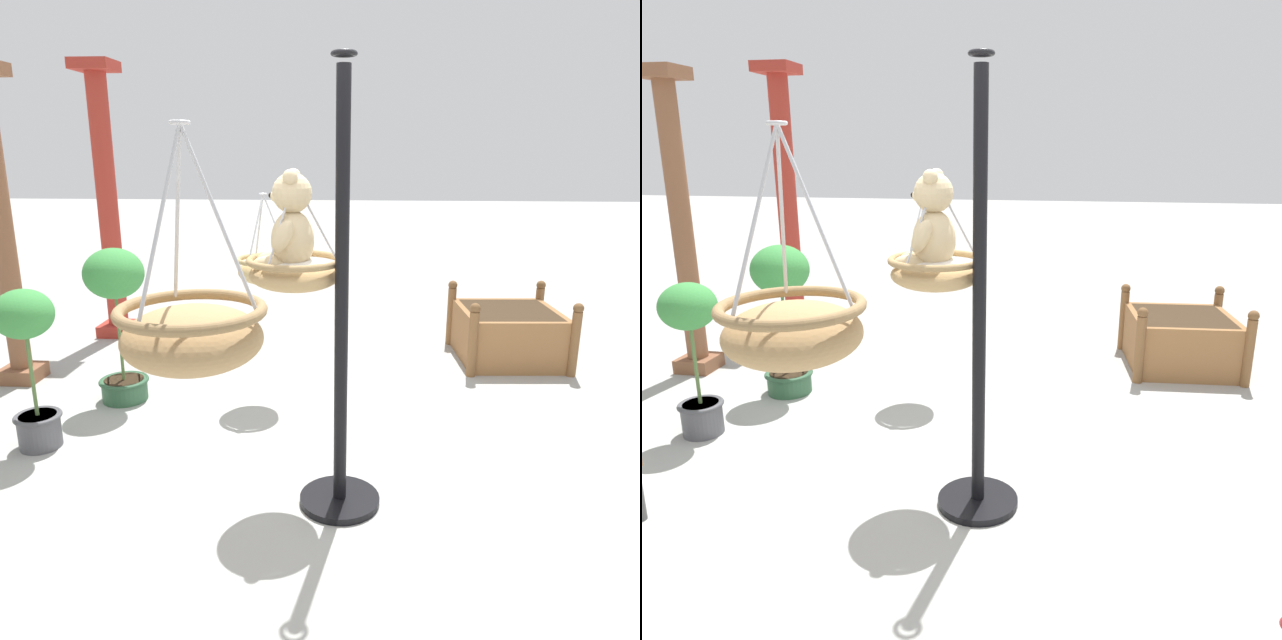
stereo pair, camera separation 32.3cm
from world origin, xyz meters
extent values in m
plane|color=#9E9E99|center=(0.00, 0.00, 0.00)|extent=(40.00, 40.00, 0.00)
cylinder|color=black|center=(-0.22, -0.04, 1.13)|extent=(0.07, 0.07, 2.26)
cylinder|color=black|center=(-0.22, -0.04, 0.02)|extent=(0.44, 0.44, 0.04)
torus|color=black|center=(-0.22, -0.04, 2.30)|extent=(0.12, 0.12, 0.02)
ellipsoid|color=tan|center=(-0.07, 0.21, 1.25)|extent=(0.48, 0.48, 0.16)
torus|color=#97794E|center=(-0.07, 0.21, 1.33)|extent=(0.51, 0.51, 0.04)
ellipsoid|color=silver|center=(-0.07, 0.21, 1.27)|extent=(0.42, 0.42, 0.13)
cylinder|color=#B7B7BC|center=(0.03, 0.27, 1.53)|extent=(0.21, 0.13, 0.42)
cylinder|color=#B7B7BC|center=(-0.17, 0.27, 1.53)|extent=(0.21, 0.13, 0.42)
cylinder|color=#B7B7BC|center=(-0.07, 0.10, 1.53)|extent=(0.01, 0.23, 0.42)
torus|color=#B7B7BC|center=(-0.07, 0.21, 1.74)|extent=(0.06, 0.06, 0.01)
ellipsoid|color=#D1B789|center=(-0.07, 0.22, 1.43)|extent=(0.26, 0.22, 0.31)
sphere|color=#D1B789|center=(-0.07, 0.22, 1.67)|extent=(0.22, 0.22, 0.20)
ellipsoid|color=beige|center=(-0.07, 0.30, 1.66)|extent=(0.10, 0.08, 0.06)
sphere|color=black|center=(-0.07, 0.33, 1.66)|extent=(0.03, 0.03, 0.03)
sphere|color=#D1B789|center=(-0.14, 0.22, 1.75)|extent=(0.08, 0.08, 0.08)
sphere|color=#D1B789|center=(0.00, 0.22, 1.75)|extent=(0.08, 0.08, 0.08)
ellipsoid|color=#D1B789|center=(-0.21, 0.26, 1.47)|extent=(0.08, 0.15, 0.20)
ellipsoid|color=#D1B789|center=(0.07, 0.26, 1.47)|extent=(0.08, 0.15, 0.20)
ellipsoid|color=#D1B789|center=(-0.14, 0.34, 1.32)|extent=(0.10, 0.18, 0.10)
ellipsoid|color=#D1B789|center=(0.00, 0.34, 1.32)|extent=(0.10, 0.18, 0.10)
ellipsoid|color=#A37F51|center=(-1.41, 0.39, 1.32)|extent=(0.44, 0.44, 0.20)
torus|color=olive|center=(-1.41, 0.39, 1.41)|extent=(0.46, 0.46, 0.04)
cylinder|color=#B7B7BC|center=(-1.32, 0.44, 1.68)|extent=(0.19, 0.12, 0.55)
cylinder|color=#B7B7BC|center=(-1.50, 0.44, 1.68)|extent=(0.19, 0.12, 0.55)
cylinder|color=#B7B7BC|center=(-1.41, 0.29, 1.68)|extent=(0.01, 0.21, 0.55)
torus|color=#B7B7BC|center=(-1.41, 0.39, 1.96)|extent=(0.06, 0.06, 0.01)
ellipsoid|color=tan|center=(1.24, 0.58, 1.00)|extent=(0.40, 0.40, 0.20)
torus|color=tan|center=(1.24, 0.58, 1.09)|extent=(0.43, 0.43, 0.04)
cylinder|color=#B7B7BC|center=(1.32, 0.63, 1.33)|extent=(0.18, 0.11, 0.49)
cylinder|color=#B7B7BC|center=(1.16, 0.63, 1.33)|extent=(0.18, 0.11, 0.49)
cylinder|color=#B7B7BC|center=(1.24, 0.49, 1.33)|extent=(0.01, 0.20, 0.49)
torus|color=#B7B7BC|center=(1.24, 0.58, 1.57)|extent=(0.06, 0.06, 0.01)
cylinder|color=#9E2D23|center=(2.77, 2.39, 1.29)|extent=(0.20, 0.20, 2.59)
cube|color=#9E2D23|center=(2.77, 2.39, 0.06)|extent=(0.36, 0.36, 0.12)
cube|color=#9E2D23|center=(2.77, 2.39, 2.64)|extent=(0.38, 0.38, 0.10)
cylinder|color=brown|center=(1.44, 2.70, 1.20)|extent=(0.17, 0.17, 2.41)
cube|color=brown|center=(1.44, 2.70, 0.06)|extent=(0.31, 0.31, 0.12)
cube|color=olive|center=(2.25, -1.50, 0.24)|extent=(0.94, 0.92, 0.47)
cube|color=#382819|center=(2.25, -1.50, 0.44)|extent=(0.83, 0.81, 0.06)
cylinder|color=brown|center=(1.78, -1.10, 0.29)|extent=(0.08, 0.08, 0.57)
cylinder|color=brown|center=(2.66, -1.04, 0.29)|extent=(0.08, 0.08, 0.57)
cylinder|color=brown|center=(1.83, -1.96, 0.29)|extent=(0.08, 0.08, 0.57)
cylinder|color=brown|center=(2.72, -1.90, 0.29)|extent=(0.08, 0.08, 0.57)
sphere|color=brown|center=(1.78, -1.10, 0.60)|extent=(0.09, 0.09, 0.09)
sphere|color=brown|center=(2.66, -1.04, 0.60)|extent=(0.09, 0.09, 0.09)
sphere|color=brown|center=(1.83, -1.96, 0.60)|extent=(0.09, 0.09, 0.09)
sphere|color=brown|center=(2.72, -1.90, 0.60)|extent=(0.09, 0.09, 0.09)
cylinder|color=#2D5638|center=(1.09, 1.68, 0.08)|extent=(0.34, 0.34, 0.17)
torus|color=#294E32|center=(1.09, 1.68, 0.16)|extent=(0.38, 0.38, 0.03)
cylinder|color=#382819|center=(1.09, 1.68, 0.15)|extent=(0.30, 0.30, 0.03)
cylinder|color=#4C6B38|center=(1.09, 1.68, 0.50)|extent=(0.02, 0.02, 0.66)
ellipsoid|color=#38843D|center=(1.09, 1.68, 1.00)|extent=(0.44, 0.44, 0.37)
cylinder|color=#4C4C51|center=(0.31, 1.95, 0.11)|extent=(0.27, 0.27, 0.22)
torus|color=#444449|center=(0.31, 1.95, 0.21)|extent=(0.30, 0.30, 0.03)
cylinder|color=#382819|center=(0.31, 1.95, 0.21)|extent=(0.24, 0.24, 0.03)
cylinder|color=#4C6B38|center=(0.31, 1.95, 0.49)|extent=(0.02, 0.02, 0.53)
ellipsoid|color=#38843D|center=(0.31, 1.95, 0.90)|extent=(0.37, 0.37, 0.31)
camera|label=1|loc=(-3.13, -0.12, 1.89)|focal=33.63mm
camera|label=2|loc=(-3.09, -0.44, 1.89)|focal=33.63mm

